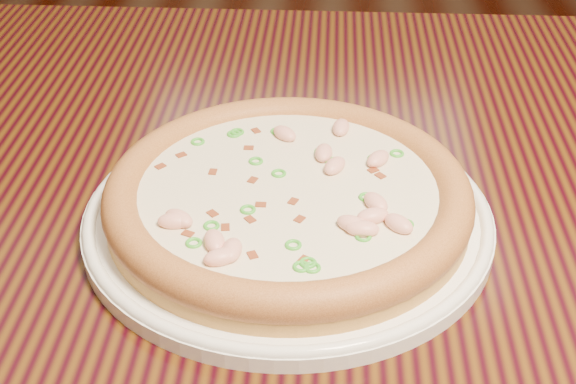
{
  "coord_description": "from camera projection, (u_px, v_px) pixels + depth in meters",
  "views": [
    {
      "loc": [
        0.12,
        -1.35,
        1.12
      ],
      "look_at": [
        0.09,
        -0.85,
        0.78
      ],
      "focal_mm": 50.0,
      "sensor_mm": 36.0,
      "label": 1
    }
  ],
  "objects": [
    {
      "name": "ground",
      "position": [
        269.0,
        271.0,
        1.75
      ],
      "size": [
        9.0,
        9.0,
        0.0
      ],
      "primitive_type": "plane",
      "color": "black"
    },
    {
      "name": "hero_table",
      "position": [
        425.0,
        284.0,
        0.72
      ],
      "size": [
        1.2,
        0.8,
        0.75
      ],
      "color": "black",
      "rests_on": "ground"
    },
    {
      "name": "plate",
      "position": [
        288.0,
        215.0,
        0.62
      ],
      "size": [
        0.31,
        0.31,
        0.02
      ],
      "color": "white",
      "rests_on": "hero_table"
    },
    {
      "name": "pizza",
      "position": [
        288.0,
        195.0,
        0.61
      ],
      "size": [
        0.28,
        0.28,
        0.03
      ],
      "color": "#C38F3E",
      "rests_on": "plate"
    }
  ]
}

